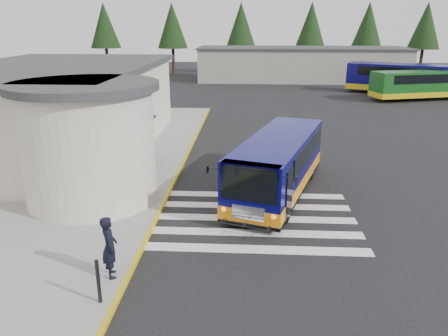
# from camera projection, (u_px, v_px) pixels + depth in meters

# --- Properties ---
(ground) EXTENTS (140.00, 140.00, 0.00)m
(ground) POSITION_uv_depth(u_px,v_px,m) (263.00, 210.00, 17.41)
(ground) COLOR black
(ground) RESTS_ON ground
(sidewalk) EXTENTS (10.00, 34.00, 0.15)m
(sidewalk) POSITION_uv_depth(u_px,v_px,m) (79.00, 172.00, 21.67)
(sidewalk) COLOR gray
(sidewalk) RESTS_ON ground
(curb_strip) EXTENTS (0.12, 34.00, 0.16)m
(curb_strip) POSITION_uv_depth(u_px,v_px,m) (178.00, 174.00, 21.40)
(curb_strip) COLOR gold
(curb_strip) RESTS_ON ground
(station_building) EXTENTS (12.70, 18.70, 4.80)m
(station_building) POSITION_uv_depth(u_px,v_px,m) (61.00, 111.00, 23.74)
(station_building) COLOR beige
(station_building) RESTS_ON ground
(crosswalk) EXTENTS (8.00, 5.35, 0.01)m
(crosswalk) POSITION_uv_depth(u_px,v_px,m) (250.00, 218.00, 16.68)
(crosswalk) COLOR silver
(crosswalk) RESTS_ON ground
(depot_building) EXTENTS (26.40, 8.40, 4.20)m
(depot_building) POSITION_uv_depth(u_px,v_px,m) (301.00, 64.00, 56.20)
(depot_building) COLOR gray
(depot_building) RESTS_ON ground
(tree_line) EXTENTS (58.40, 4.40, 10.00)m
(tree_line) POSITION_uv_depth(u_px,v_px,m) (299.00, 26.00, 62.29)
(tree_line) COLOR black
(tree_line) RESTS_ON ground
(transit_bus) EXTENTS (5.16, 9.19, 2.53)m
(transit_bus) POSITION_uv_depth(u_px,v_px,m) (278.00, 167.00, 18.79)
(transit_bus) COLOR #070757
(transit_bus) RESTS_ON ground
(pedestrian_a) EXTENTS (0.67, 0.79, 1.85)m
(pedestrian_a) POSITION_uv_depth(u_px,v_px,m) (109.00, 247.00, 12.35)
(pedestrian_a) COLOR black
(pedestrian_a) RESTS_ON sidewalk
(pedestrian_b) EXTENTS (0.68, 0.83, 1.59)m
(pedestrian_b) POSITION_uv_depth(u_px,v_px,m) (88.00, 184.00, 17.56)
(pedestrian_b) COLOR black
(pedestrian_b) RESTS_ON sidewalk
(bollard) EXTENTS (0.10, 0.10, 1.23)m
(bollard) POSITION_uv_depth(u_px,v_px,m) (98.00, 281.00, 11.25)
(bollard) COLOR black
(bollard) RESTS_ON sidewalk
(far_bus_a) EXTENTS (10.64, 6.83, 2.67)m
(far_bus_a) POSITION_uv_depth(u_px,v_px,m) (399.00, 77.00, 45.43)
(far_bus_a) COLOR #0A0753
(far_bus_a) RESTS_ON ground
(far_bus_b) EXTENTS (9.55, 5.03, 2.37)m
(far_bus_b) POSITION_uv_depth(u_px,v_px,m) (419.00, 84.00, 42.05)
(far_bus_b) COLOR #144C17
(far_bus_b) RESTS_ON ground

